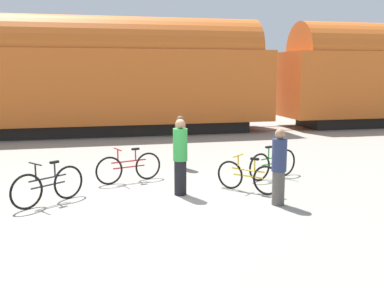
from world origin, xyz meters
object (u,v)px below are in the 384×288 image
(bicycle_yellow, at_px, (248,177))
(person_in_green, at_px, (180,157))
(bicycle_maroon, at_px, (129,167))
(person_in_red, at_px, (180,142))
(bicycle_green, at_px, (273,164))
(freight_train, at_px, (119,74))
(person_in_navy, at_px, (279,167))
(bicycle_black, at_px, (48,186))

(bicycle_yellow, distance_m, person_in_green, 1.71)
(bicycle_maroon, relative_size, person_in_red, 1.12)
(bicycle_maroon, xyz_separation_m, person_in_green, (1.06, -1.49, 0.52))
(bicycle_green, bearing_deg, person_in_green, -159.67)
(freight_train, bearing_deg, person_in_red, -81.21)
(freight_train, relative_size, bicycle_green, 27.37)
(freight_train, distance_m, person_in_navy, 12.35)
(bicycle_yellow, relative_size, bicycle_green, 0.79)
(bicycle_yellow, bearing_deg, bicycle_black, 179.32)
(person_in_navy, bearing_deg, bicycle_maroon, 19.01)
(freight_train, height_order, person_in_green, freight_train)
(freight_train, height_order, person_in_red, freight_train)
(bicycle_maroon, relative_size, bicycle_green, 1.08)
(bicycle_black, relative_size, bicycle_green, 0.90)
(bicycle_green, bearing_deg, person_in_navy, -110.53)
(bicycle_yellow, relative_size, person_in_navy, 0.77)
(bicycle_green, relative_size, person_in_red, 1.04)
(bicycle_black, xyz_separation_m, person_in_red, (3.54, 2.93, 0.38))
(bicycle_maroon, height_order, person_in_red, person_in_red)
(freight_train, distance_m, bicycle_yellow, 11.29)
(bicycle_yellow, height_order, person_in_navy, person_in_navy)
(freight_train, bearing_deg, bicycle_black, -102.22)
(person_in_red, bearing_deg, person_in_navy, 51.34)
(bicycle_black, distance_m, person_in_green, 2.99)
(bicycle_green, distance_m, person_in_navy, 2.46)
(freight_train, xyz_separation_m, bicycle_green, (3.37, -9.67, -2.34))
(freight_train, height_order, bicycle_black, freight_train)
(bicycle_maroon, distance_m, bicycle_green, 3.84)
(bicycle_yellow, bearing_deg, bicycle_maroon, 149.08)
(freight_train, xyz_separation_m, bicycle_yellow, (2.24, -10.81, -2.36))
(bicycle_maroon, xyz_separation_m, person_in_red, (1.65, 1.38, 0.40))
(bicycle_green, bearing_deg, freight_train, 109.22)
(person_in_red, xyz_separation_m, person_in_navy, (1.31, -4.12, 0.05))
(person_in_red, bearing_deg, bicycle_yellow, 52.75)
(person_in_red, bearing_deg, bicycle_green, 83.09)
(bicycle_green, xyz_separation_m, person_in_navy, (-0.85, -2.27, 0.45))
(bicycle_yellow, height_order, person_in_red, person_in_red)
(bicycle_black, height_order, bicycle_maroon, bicycle_black)
(bicycle_yellow, xyz_separation_m, person_in_red, (-1.03, 2.99, 0.42))
(bicycle_yellow, bearing_deg, freight_train, 101.72)
(bicycle_black, xyz_separation_m, bicycle_yellow, (4.57, -0.05, -0.03))
(bicycle_yellow, distance_m, person_in_navy, 1.26)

